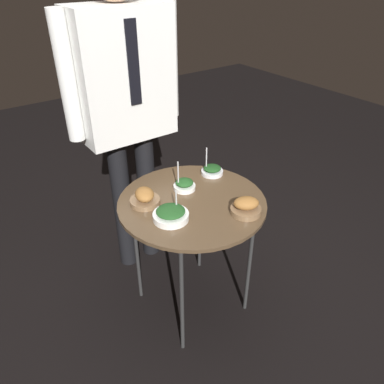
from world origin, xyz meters
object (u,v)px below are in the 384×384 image
bowl_spinach_front_left (171,214)px  bowl_spinach_center (212,170)px  serving_cart (192,209)px  waiter_figure (125,91)px  bowl_spinach_front_center (184,185)px  bowl_roast_near_rim (246,207)px  bowl_roast_mid_left (145,198)px

bowl_spinach_front_left → bowl_spinach_center: 0.45m
serving_cart → bowl_spinach_center: bowl_spinach_center is taller
bowl_spinach_center → waiter_figure: (-0.28, 0.38, 0.38)m
bowl_spinach_front_center → bowl_roast_near_rim: 0.35m
bowl_spinach_front_center → bowl_roast_mid_left: bearing=179.1°
bowl_spinach_front_center → waiter_figure: bearing=100.3°
bowl_spinach_front_left → waiter_figure: 0.71m
bowl_spinach_front_center → bowl_spinach_front_left: 0.26m
bowl_roast_near_rim → bowl_spinach_center: (0.10, 0.37, -0.01)m
waiter_figure → bowl_spinach_center: bearing=-52.9°
bowl_spinach_center → waiter_figure: waiter_figure is taller
bowl_spinach_center → bowl_roast_mid_left: bearing=-175.3°
serving_cart → bowl_spinach_front_center: size_ratio=4.40×
bowl_roast_near_rim → bowl_roast_mid_left: 0.47m
bowl_spinach_front_left → bowl_spinach_center: (0.40, 0.21, -0.00)m
serving_cart → waiter_figure: size_ratio=0.41×
bowl_roast_near_rim → waiter_figure: (-0.18, 0.75, 0.37)m
bowl_roast_near_rim → bowl_spinach_front_center: bearing=107.8°
bowl_spinach_front_left → waiter_figure: bearing=78.6°
serving_cart → bowl_spinach_center: bearing=31.5°
bowl_roast_near_rim → bowl_spinach_front_left: size_ratio=0.88×
bowl_roast_near_rim → waiter_figure: bearing=103.7°
bowl_roast_mid_left → waiter_figure: size_ratio=0.08×
bowl_roast_mid_left → bowl_spinach_center: bearing=4.7°
bowl_roast_near_rim → bowl_spinach_front_left: bearing=151.9°
bowl_spinach_front_center → bowl_roast_near_rim: bearing=-72.2°
bowl_spinach_front_center → bowl_roast_near_rim: bowl_spinach_front_center is taller
bowl_spinach_front_center → bowl_spinach_front_left: size_ratio=1.00×
serving_cart → bowl_roast_mid_left: bearing=149.7°
bowl_roast_mid_left → serving_cart: bearing=-30.3°
serving_cart → bowl_roast_near_rim: bearing=-58.1°
waiter_figure → bowl_spinach_front_left: bearing=-101.4°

